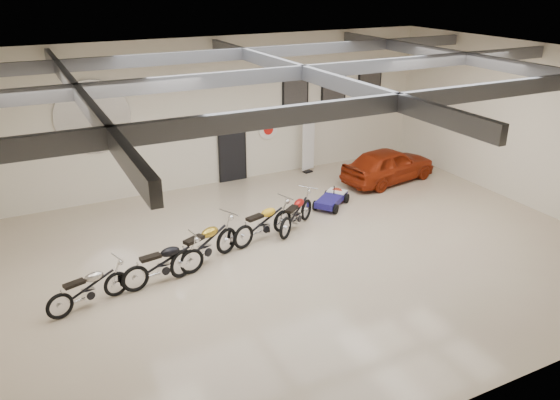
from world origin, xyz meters
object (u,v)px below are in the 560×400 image
motorcycle_red (296,212)px  go_kart (333,195)px  banner_stand (308,146)px  motorcycle_yellow (263,222)px  motorcycle_black (164,262)px  motorcycle_gold (204,244)px  vintage_car (388,165)px  motorcycle_silver (88,288)px

motorcycle_red → go_kart: bearing=-7.7°
banner_stand → motorcycle_yellow: (-3.83, -4.30, -0.47)m
motorcycle_yellow → motorcycle_black: bearing=-179.5°
motorcycle_black → motorcycle_gold: 1.22m
motorcycle_yellow → banner_stand: bearing=31.2°
motorcycle_black → vintage_car: (8.97, 3.18, 0.08)m
vintage_car → motorcycle_silver: bearing=98.6°
motorcycle_silver → motorcycle_gold: motorcycle_gold is taller
motorcycle_silver → motorcycle_gold: bearing=-3.9°
motorcycle_red → go_kart: size_ratio=1.16×
go_kart → vintage_car: bearing=-18.6°
motorcycle_gold → motorcycle_yellow: (1.91, 0.60, -0.04)m
motorcycle_silver → motorcycle_black: size_ratio=0.91×
motorcycle_gold → motorcycle_red: motorcycle_gold is taller
motorcycle_yellow → motorcycle_red: 1.16m
banner_stand → motorcycle_silver: 10.31m
go_kart → vintage_car: size_ratio=0.48×
motorcycle_black → vintage_car: 9.52m
vintage_car → motorcycle_yellow: bearing=101.3°
banner_stand → motorcycle_red: banner_stand is taller
motorcycle_yellow → vintage_car: size_ratio=0.57×
banner_stand → motorcycle_gold: banner_stand is taller
banner_stand → vintage_car: (2.07, -2.10, -0.39)m
motorcycle_black → motorcycle_gold: bearing=9.9°
banner_stand → go_kart: 3.22m
motorcycle_yellow → go_kart: (3.04, 1.26, -0.23)m
motorcycle_red → motorcycle_silver: bearing=157.0°
vintage_car → motorcycle_black: bearing=100.3°
motorcycle_silver → vintage_car: size_ratio=0.52×
motorcycle_gold → motorcycle_black: bearing=173.5°
banner_stand → motorcycle_gold: 7.56m
banner_stand → go_kart: (-0.79, -3.04, -0.70)m
motorcycle_silver → motorcycle_red: motorcycle_red is taller
banner_stand → motorcycle_black: (-6.90, -5.28, -0.48)m
motorcycle_black → motorcycle_yellow: motorcycle_yellow is taller
motorcycle_silver → go_kart: motorcycle_silver is taller
motorcycle_red → motorcycle_black: bearing=159.0°
banner_stand → motorcycle_yellow: size_ratio=0.98×
motorcycle_gold → motorcycle_yellow: size_ratio=1.08×
banner_stand → vintage_car: size_ratio=0.56×
motorcycle_black → motorcycle_yellow: bearing=9.4°
motorcycle_silver → motorcycle_black: bearing=-7.7°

